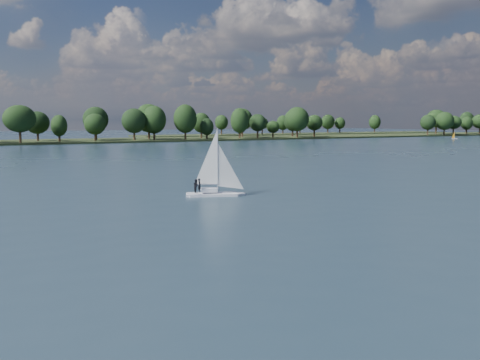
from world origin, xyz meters
TOP-DOWN VIEW (x-y plane):
  - ground at (0.00, 100.00)m, footprint 700.00×700.00m
  - far_shore at (0.00, 212.00)m, footprint 660.00×40.00m
  - far_shore_back at (160.00, 260.00)m, footprint 220.00×30.00m
  - sailboat at (-10.34, 41.28)m, footprint 6.83×3.95m
  - dinghy_orange at (177.42, 161.03)m, footprint 2.70×2.03m
  - treeline at (-4.86, 208.24)m, footprint 563.03×74.23m

SIDE VIEW (x-z plane):
  - ground at x=0.00m, z-range 0.00..0.00m
  - far_shore at x=0.00m, z-range -0.75..0.75m
  - far_shore_back at x=160.00m, z-range -0.70..0.70m
  - dinghy_orange at x=177.42m, z-range -1.06..2.97m
  - sailboat at x=-10.34m, z-range -1.91..6.76m
  - treeline at x=-4.86m, z-range -0.84..17.18m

